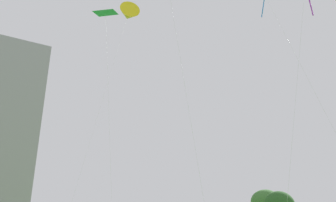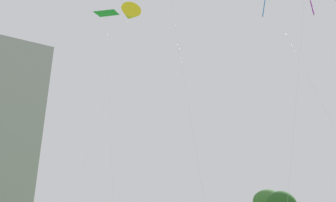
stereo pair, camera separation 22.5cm
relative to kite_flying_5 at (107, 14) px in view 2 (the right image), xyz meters
name	(u,v)px [view 2 (the right image)]	position (x,y,z in m)	size (l,w,h in m)	color
kite_flying_5	(107,14)	(0.00, 0.00, 0.00)	(4.36, 3.15, 27.58)	silver
kite_flying_6	(130,14)	(4.22, 9.28, 6.97)	(8.66, 9.82, 35.50)	silver
park_tree_1	(268,202)	(27.26, 12.54, -20.45)	(4.55, 4.55, 8.23)	brown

